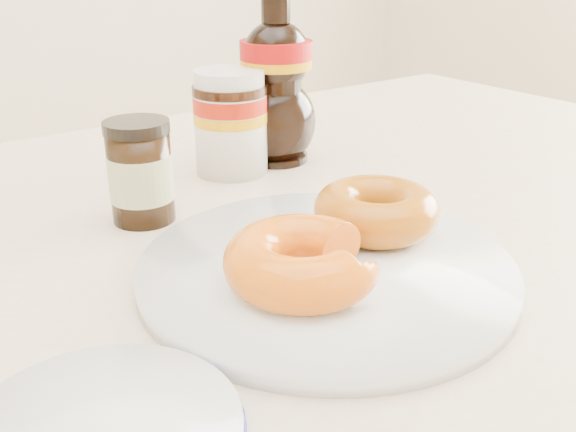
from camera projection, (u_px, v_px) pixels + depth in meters
dining_table at (270, 319)px, 0.60m from camera, size 1.40×0.90×0.75m
plate at (326, 268)px, 0.50m from camera, size 0.29×0.29×0.01m
donut_bitten at (302, 261)px, 0.45m from camera, size 0.12×0.12×0.04m
donut_whole at (376, 210)px, 0.54m from camera, size 0.11×0.11×0.04m
nutella_jar at (230, 118)px, 0.71m from camera, size 0.08×0.08×0.12m
syrup_bottle at (276, 81)px, 0.74m from camera, size 0.11×0.09×0.19m
dark_jar at (140, 173)px, 0.59m from camera, size 0.06×0.06×0.10m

